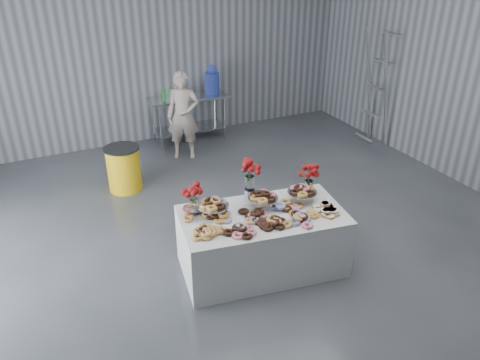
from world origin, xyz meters
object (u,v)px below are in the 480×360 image
object	(u,v)px
display_table	(262,241)
person	(183,116)
trash_barrel	(124,169)
stepladder	(377,88)
prep_table	(189,110)
water_jug	(212,80)

from	to	relation	value
display_table	person	bearing A→B (deg)	85.93
trash_barrel	stepladder	bearing A→B (deg)	-1.78
prep_table	trash_barrel	size ratio (longest dim) A/B	2.09
display_table	prep_table	size ratio (longest dim) A/B	1.27
prep_table	stepladder	xyz separation A→B (m)	(3.16, -1.64, 0.48)
water_jug	display_table	bearing A→B (deg)	-104.63
stepladder	trash_barrel	bearing A→B (deg)	178.22
prep_table	person	bearing A→B (deg)	-116.53
water_jug	person	size ratio (longest dim) A/B	0.35
prep_table	person	distance (m)	0.79
prep_table	stepladder	bearing A→B (deg)	-27.41
prep_table	stepladder	size ratio (longest dim) A/B	0.68
trash_barrel	person	bearing A→B (deg)	31.74
trash_barrel	display_table	bearing A→B (deg)	-69.04
prep_table	stepladder	world-z (taller)	stepladder
water_jug	person	distance (m)	1.15
display_table	water_jug	xyz separation A→B (m)	(1.09, 4.19, 0.77)
water_jug	person	world-z (taller)	person
prep_table	stepladder	distance (m)	3.59
trash_barrel	stepladder	world-z (taller)	stepladder
display_table	stepladder	world-z (taller)	stepladder
display_table	prep_table	distance (m)	4.24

